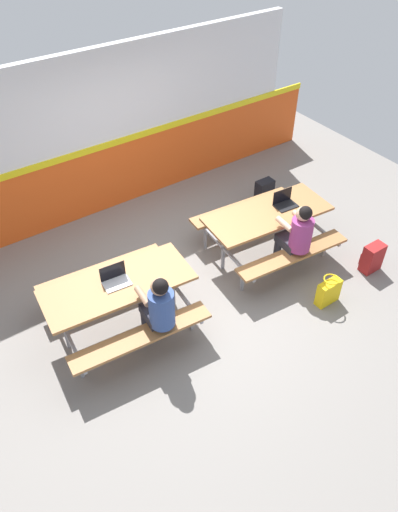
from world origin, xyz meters
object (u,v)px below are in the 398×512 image
(laptop_dark, at_px, (285,202))
(backpack_dark, at_px, (372,258))
(satchel_spare, at_px, (264,192))
(picnic_table_left, at_px, (119,293))
(student_nearer, at_px, (159,307))
(student_further, at_px, (297,234))
(laptop_silver, at_px, (115,279))
(tote_bag_bright, at_px, (328,292))
(picnic_table_right, at_px, (267,222))

(laptop_dark, height_order, backpack_dark, laptop_dark)
(backpack_dark, distance_m, satchel_spare, 2.17)
(laptop_dark, bearing_deg, picnic_table_left, -178.46)
(picnic_table_left, height_order, student_nearer, student_nearer)
(student_further, height_order, satchel_spare, student_further)
(backpack_dark, bearing_deg, laptop_dark, 120.86)
(satchel_spare, bearing_deg, student_nearer, -151.59)
(picnic_table_left, height_order, laptop_dark, laptop_dark)
(student_further, height_order, backpack_dark, student_further)
(laptop_silver, distance_m, tote_bag_bright, 2.82)
(laptop_dark, bearing_deg, satchel_spare, 62.46)
(laptop_dark, bearing_deg, picnic_table_right, -178.30)
(picnic_table_left, distance_m, tote_bag_bright, 2.77)
(picnic_table_right, height_order, satchel_spare, picnic_table_right)
(satchel_spare, bearing_deg, laptop_dark, -117.54)
(satchel_spare, bearing_deg, picnic_table_right, -129.86)
(picnic_table_right, relative_size, satchel_spare, 4.28)
(student_further, bearing_deg, satchel_spare, 62.96)
(picnic_table_right, bearing_deg, student_further, -86.24)
(picnic_table_right, relative_size, student_further, 1.56)
(picnic_table_left, distance_m, student_nearer, 0.64)
(picnic_table_right, bearing_deg, backpack_dark, -48.81)
(student_further, relative_size, laptop_dark, 3.57)
(student_nearer, height_order, backpack_dark, student_nearer)
(student_nearer, xyz_separation_m, satchel_spare, (3.03, 1.64, -0.49))
(student_nearer, distance_m, tote_bag_bright, 2.37)
(picnic_table_right, bearing_deg, tote_bag_bright, -88.71)
(picnic_table_right, xyz_separation_m, satchel_spare, (0.83, 1.00, -0.36))
(backpack_dark, height_order, tote_bag_bright, backpack_dark)
(student_nearer, height_order, laptop_silver, student_nearer)
(picnic_table_right, distance_m, satchel_spare, 1.35)
(student_nearer, distance_m, laptop_silver, 0.66)
(picnic_table_left, relative_size, picnic_table_right, 1.00)
(picnic_table_left, distance_m, laptop_silver, 0.22)
(laptop_dark, distance_m, satchel_spare, 1.25)
(picnic_table_left, height_order, laptop_silver, laptop_silver)
(student_nearer, distance_m, student_further, 2.24)
(student_nearer, relative_size, student_further, 1.00)
(laptop_silver, bearing_deg, tote_bag_bright, -26.93)
(picnic_table_right, bearing_deg, laptop_dark, 1.70)
(student_further, relative_size, laptop_silver, 3.57)
(laptop_silver, xyz_separation_m, backpack_dark, (3.45, -1.14, -0.57))
(laptop_silver, distance_m, satchel_spare, 3.47)
(student_nearer, distance_m, satchel_spare, 3.48)
(student_further, height_order, laptop_dark, student_further)
(satchel_spare, bearing_deg, laptop_silver, -162.59)
(tote_bag_bright, bearing_deg, laptop_silver, 153.07)
(student_further, xyz_separation_m, tote_bag_bright, (-0.01, -0.72, -0.51))
(picnic_table_left, xyz_separation_m, student_further, (2.47, -0.50, 0.13))
(laptop_silver, bearing_deg, picnic_table_left, -86.95)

